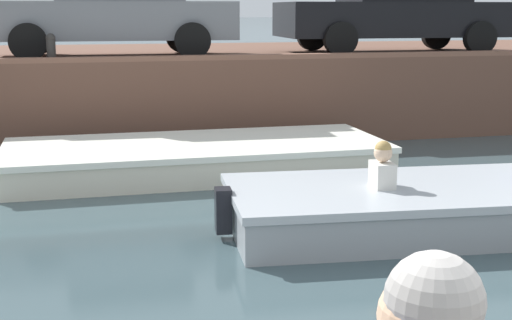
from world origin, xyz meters
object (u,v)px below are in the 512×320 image
at_px(car_left_inner_grey, 114,7).
at_px(mooring_bollard_mid, 51,47).
at_px(car_centre_black, 397,7).
at_px(boat_moored_central_cream, 179,159).
at_px(motorboat_passing, 495,204).

distance_m(car_left_inner_grey, mooring_bollard_mid, 1.69).
xyz_separation_m(car_centre_black, mooring_bollard_mid, (-6.34, -1.17, -0.61)).
bearing_deg(car_centre_black, boat_moored_central_cream, -146.09).
height_order(car_left_inner_grey, mooring_bollard_mid, car_left_inner_grey).
xyz_separation_m(boat_moored_central_cream, mooring_bollard_mid, (-1.71, 1.94, 1.48)).
relative_size(boat_moored_central_cream, motorboat_passing, 0.99).
distance_m(boat_moored_central_cream, car_centre_black, 5.96).
relative_size(boat_moored_central_cream, car_centre_black, 1.44).
bearing_deg(mooring_bollard_mid, car_left_inner_grey, 48.22).
bearing_deg(motorboat_passing, car_left_inner_grey, 119.63).
bearing_deg(boat_moored_central_cream, car_centre_black, 33.91).
xyz_separation_m(motorboat_passing, car_centre_black, (1.68, 6.34, 2.06)).
distance_m(motorboat_passing, car_centre_black, 6.88).
distance_m(car_left_inner_grey, car_centre_black, 5.29).
bearing_deg(car_left_inner_grey, car_centre_black, 0.00).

